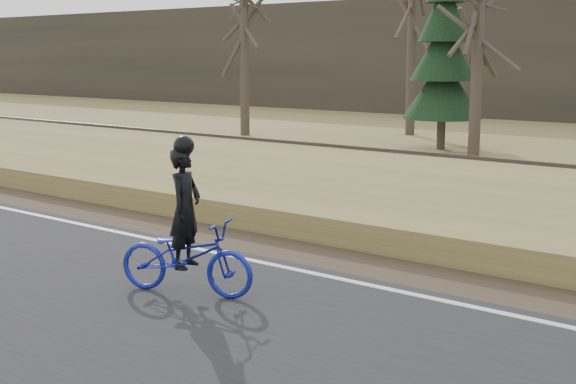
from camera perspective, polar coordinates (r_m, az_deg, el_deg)
The scene contains 12 objects.
ground at distance 12.29m, azimuth -5.91°, elevation -4.77°, with size 120.00×120.00×0.00m, color olive.
road at distance 10.72m, azimuth -15.40°, elevation -7.08°, with size 120.00×6.00×0.06m, color black.
edge_line at distance 12.41m, azimuth -5.26°, elevation -4.30°, with size 120.00×0.12×0.01m, color silver.
shoulder at distance 13.14m, azimuth -2.23°, elevation -3.68°, with size 120.00×1.60×0.04m, color #473A2B.
embankment at distance 15.44m, azimuth 5.09°, elevation -0.93°, with size 120.00×5.00×0.44m, color olive.
ballast at distance 18.67m, azimuth 11.58°, elevation 0.78°, with size 120.00×3.00×0.45m, color slate.
railroad at distance 18.63m, azimuth 11.61°, elevation 1.70°, with size 120.00×2.40×0.29m.
cyclist at distance 10.22m, azimuth -7.27°, elevation -3.77°, with size 1.94×1.19×2.02m.
bare_tree_far_left at distance 30.93m, azimuth -3.12°, elevation 10.17°, with size 0.36×0.36×6.63m, color #483E35.
bare_tree_left at distance 31.41m, azimuth 8.84°, elevation 11.67°, with size 0.36×0.36×8.38m, color #483E35.
bare_tree_near_left at distance 25.04m, azimuth 13.35°, elevation 10.47°, with size 0.36×0.36×7.00m, color #483E35.
conifer at distance 26.70m, azimuth 11.01°, elevation 9.76°, with size 2.60×2.60×6.68m.
Camera 1 is at (8.39, -8.44, 3.06)m, focal length 50.00 mm.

